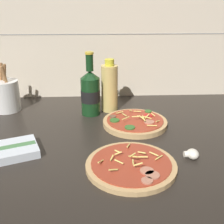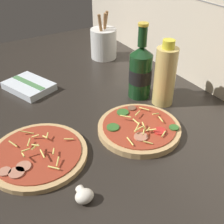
{
  "view_description": "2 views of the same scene",
  "coord_description": "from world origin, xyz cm",
  "px_view_note": "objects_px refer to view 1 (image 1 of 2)",
  "views": [
    {
      "loc": [
        -4.04,
        -76.74,
        43.57
      ],
      "look_at": [
        -0.1,
        5.36,
        10.52
      ],
      "focal_mm": 45.0,
      "sensor_mm": 36.0,
      "label": 1
    },
    {
      "loc": [
        56.45,
        -24.78,
        49.84
      ],
      "look_at": [
        4.48,
        6.41,
        8.76
      ],
      "focal_mm": 45.0,
      "sensor_mm": 36.0,
      "label": 2
    }
  ],
  "objects_px": {
    "pizza_far": "(135,122)",
    "pizza_near": "(131,165)",
    "beer_bottle": "(90,92)",
    "utensil_crock": "(6,95)",
    "oil_bottle": "(109,87)",
    "dish_towel": "(9,151)",
    "mushroom_left": "(192,154)"
  },
  "relations": [
    {
      "from": "beer_bottle",
      "to": "utensil_crock",
      "type": "distance_m",
      "value": 0.34
    },
    {
      "from": "utensil_crock",
      "to": "dish_towel",
      "type": "relative_size",
      "value": 0.99
    },
    {
      "from": "pizza_near",
      "to": "beer_bottle",
      "type": "height_order",
      "value": "beer_bottle"
    },
    {
      "from": "beer_bottle",
      "to": "dish_towel",
      "type": "relative_size",
      "value": 1.27
    },
    {
      "from": "pizza_near",
      "to": "pizza_far",
      "type": "height_order",
      "value": "pizza_near"
    },
    {
      "from": "pizza_near",
      "to": "beer_bottle",
      "type": "bearing_deg",
      "value": 106.57
    },
    {
      "from": "pizza_near",
      "to": "dish_towel",
      "type": "bearing_deg",
      "value": 166.19
    },
    {
      "from": "beer_bottle",
      "to": "oil_bottle",
      "type": "bearing_deg",
      "value": 27.61
    },
    {
      "from": "utensil_crock",
      "to": "pizza_near",
      "type": "bearing_deg",
      "value": -44.37
    },
    {
      "from": "dish_towel",
      "to": "pizza_far",
      "type": "bearing_deg",
      "value": 25.84
    },
    {
      "from": "pizza_near",
      "to": "beer_bottle",
      "type": "distance_m",
      "value": 0.41
    },
    {
      "from": "pizza_far",
      "to": "utensil_crock",
      "type": "xyz_separation_m",
      "value": [
        -0.49,
        0.17,
        0.05
      ]
    },
    {
      "from": "beer_bottle",
      "to": "utensil_crock",
      "type": "xyz_separation_m",
      "value": [
        -0.33,
        0.06,
        -0.03
      ]
    },
    {
      "from": "beer_bottle",
      "to": "utensil_crock",
      "type": "height_order",
      "value": "beer_bottle"
    },
    {
      "from": "dish_towel",
      "to": "mushroom_left",
      "type": "bearing_deg",
      "value": -4.96
    },
    {
      "from": "oil_bottle",
      "to": "utensil_crock",
      "type": "height_order",
      "value": "oil_bottle"
    },
    {
      "from": "beer_bottle",
      "to": "utensil_crock",
      "type": "bearing_deg",
      "value": 170.5
    },
    {
      "from": "pizza_near",
      "to": "utensil_crock",
      "type": "bearing_deg",
      "value": 135.63
    },
    {
      "from": "pizza_far",
      "to": "beer_bottle",
      "type": "relative_size",
      "value": 0.94
    },
    {
      "from": "pizza_near",
      "to": "oil_bottle",
      "type": "height_order",
      "value": "oil_bottle"
    },
    {
      "from": "pizza_near",
      "to": "utensil_crock",
      "type": "relative_size",
      "value": 1.28
    },
    {
      "from": "mushroom_left",
      "to": "utensil_crock",
      "type": "relative_size",
      "value": 0.22
    },
    {
      "from": "pizza_far",
      "to": "utensil_crock",
      "type": "height_order",
      "value": "utensil_crock"
    },
    {
      "from": "pizza_near",
      "to": "pizza_far",
      "type": "bearing_deg",
      "value": 80.89
    },
    {
      "from": "pizza_far",
      "to": "pizza_near",
      "type": "bearing_deg",
      "value": -99.11
    },
    {
      "from": "pizza_far",
      "to": "beer_bottle",
      "type": "xyz_separation_m",
      "value": [
        -0.16,
        0.11,
        0.08
      ]
    },
    {
      "from": "pizza_far",
      "to": "utensil_crock",
      "type": "relative_size",
      "value": 1.2
    },
    {
      "from": "mushroom_left",
      "to": "utensil_crock",
      "type": "height_order",
      "value": "utensil_crock"
    },
    {
      "from": "oil_bottle",
      "to": "beer_bottle",
      "type": "bearing_deg",
      "value": -152.39
    },
    {
      "from": "pizza_near",
      "to": "pizza_far",
      "type": "relative_size",
      "value": 1.06
    },
    {
      "from": "mushroom_left",
      "to": "utensil_crock",
      "type": "xyz_separation_m",
      "value": [
        -0.62,
        0.4,
        0.05
      ]
    },
    {
      "from": "oil_bottle",
      "to": "utensil_crock",
      "type": "distance_m",
      "value": 0.4
    }
  ]
}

